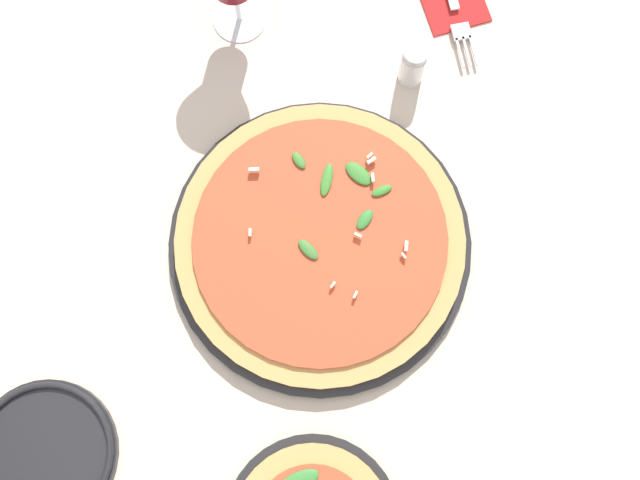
# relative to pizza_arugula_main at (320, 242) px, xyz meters

# --- Properties ---
(ground_plane) EXTENTS (6.00, 6.00, 0.00)m
(ground_plane) POSITION_rel_pizza_arugula_main_xyz_m (0.02, -0.02, -0.02)
(ground_plane) COLOR beige
(pizza_arugula_main) EXTENTS (0.37, 0.37, 0.05)m
(pizza_arugula_main) POSITION_rel_pizza_arugula_main_xyz_m (0.00, 0.00, 0.00)
(pizza_arugula_main) COLOR black
(pizza_arugula_main) RESTS_ON ground_plane
(side_plate_white) EXTENTS (0.17, 0.17, 0.02)m
(side_plate_white) POSITION_rel_pizza_arugula_main_xyz_m (0.03, -0.40, -0.01)
(side_plate_white) COLOR black
(side_plate_white) RESTS_ON ground_plane
(shaker_pepper) EXTENTS (0.03, 0.03, 0.07)m
(shaker_pepper) POSITION_rel_pizza_arugula_main_xyz_m (-0.12, 0.22, 0.02)
(shaker_pepper) COLOR silver
(shaker_pepper) RESTS_ON ground_plane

